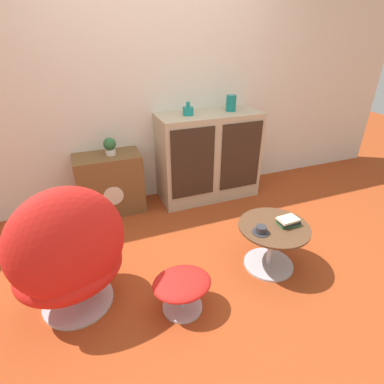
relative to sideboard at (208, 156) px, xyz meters
name	(u,v)px	position (x,y,z in m)	size (l,w,h in m)	color
ground_plane	(209,270)	(-0.51, -1.20, -0.49)	(12.00, 12.00, 0.00)	#9E3D19
wall_back	(154,81)	(-0.51, 0.27, 0.81)	(6.40, 0.06, 2.60)	silver
sideboard	(208,156)	(0.00, 0.00, 0.00)	(1.13, 0.49, 0.98)	tan
tv_console	(110,184)	(-1.11, 0.06, -0.17)	(0.66, 0.38, 0.64)	brown
egg_chair	(69,257)	(-1.53, -1.22, -0.03)	(0.87, 0.83, 1.00)	#B7B7BC
ottoman	(182,286)	(-0.85, -1.48, -0.28)	(0.41, 0.35, 0.28)	#B7B7BC
coffee_table	(272,242)	(-0.02, -1.33, -0.25)	(0.56, 0.56, 0.40)	#B7B7BC
vase_leftmost	(188,111)	(-0.24, 0.00, 0.54)	(0.11, 0.11, 0.13)	teal
vase_inner_left	(231,103)	(0.25, 0.00, 0.58)	(0.11, 0.11, 0.17)	#147A75
potted_plant	(110,146)	(-1.06, 0.06, 0.25)	(0.13, 0.13, 0.18)	silver
teacup	(261,230)	(-0.17, -1.37, -0.07)	(0.13, 0.13, 0.06)	#2D2D33
book_stack	(288,221)	(0.09, -1.35, -0.06)	(0.18, 0.13, 0.06)	#237038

